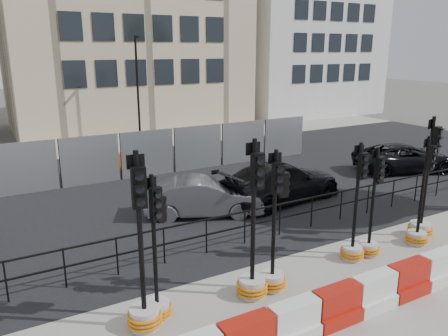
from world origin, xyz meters
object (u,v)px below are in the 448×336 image
traffic_signal_d (274,258)px  car_c (280,182)px  traffic_signal_a (144,294)px  traffic_signal_h (423,213)px

traffic_signal_d → car_c: 6.08m
traffic_signal_d → car_c: (3.75, 4.79, -0.07)m
traffic_signal_a → car_c: bearing=42.3°
traffic_signal_h → car_c: size_ratio=0.70×
traffic_signal_a → car_c: 8.25m
traffic_signal_a → traffic_signal_h: size_ratio=1.01×
traffic_signal_a → car_c: traffic_signal_a is taller
car_c → traffic_signal_d: bearing=135.1°
traffic_signal_h → car_c: 4.85m
traffic_signal_d → car_c: bearing=63.4°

